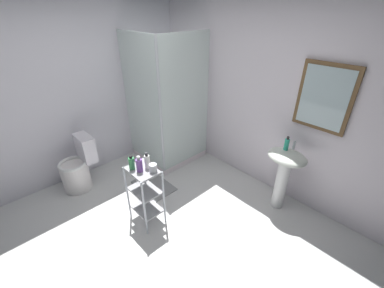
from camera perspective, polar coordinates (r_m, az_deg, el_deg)
name	(u,v)px	position (r m, az deg, el deg)	size (l,w,h in m)	color
ground_plane	(153,242)	(2.99, -9.01, -21.40)	(4.20, 4.20, 0.02)	silver
wall_back	(262,96)	(3.41, 15.96, 10.60)	(4.20, 0.14, 2.50)	silver
wall_left	(65,94)	(3.77, -27.25, 10.24)	(0.10, 4.20, 2.50)	silver
shower_stall	(167,134)	(4.02, -5.74, 2.34)	(0.92, 0.92, 2.00)	white
pedestal_sink	(285,169)	(3.17, 20.58, -5.37)	(0.46, 0.37, 0.81)	white
sink_faucet	(294,145)	(3.13, 22.52, -0.23)	(0.03, 0.03, 0.10)	silver
toilet	(78,168)	(3.78, -24.77, -5.09)	(0.37, 0.49, 0.76)	white
storage_cart	(145,191)	(2.92, -10.83, -10.68)	(0.38, 0.28, 0.74)	silver
hand_soap_bottle	(287,144)	(3.06, 21.02, -0.02)	(0.05, 0.05, 0.17)	#2DBC99
lotion_bottle_white	(147,161)	(2.72, -10.32, -3.89)	(0.06, 0.06, 0.19)	white
conditioner_bottle_purple	(139,165)	(2.67, -12.08, -4.72)	(0.07, 0.07, 0.19)	purple
body_wash_bottle_green	(132,163)	(2.73, -13.77, -4.31)	(0.06, 0.06, 0.17)	#3B9654
rinse_cup	(153,168)	(2.66, -8.97, -5.48)	(0.08, 0.08, 0.09)	silver
bath_mat	(154,186)	(3.66, -8.82, -9.48)	(0.60, 0.40, 0.02)	gray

